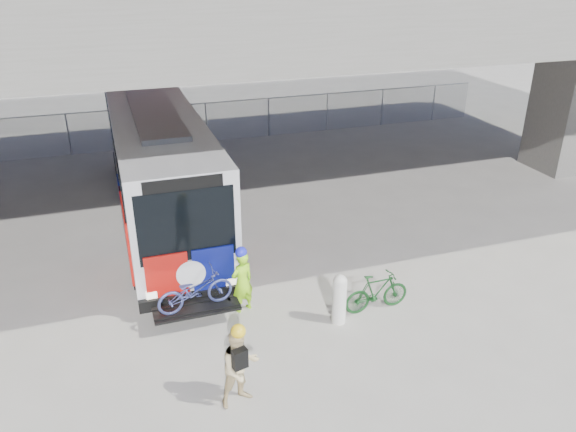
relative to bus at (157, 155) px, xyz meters
name	(u,v)px	position (x,y,z in m)	size (l,w,h in m)	color
ground	(256,268)	(2.00, -4.47, -2.11)	(160.00, 160.00, 0.00)	#9E9991
bus	(157,155)	(0.00, 0.00, 0.00)	(2.67, 13.00, 3.69)	silver
overpass	(213,7)	(2.00, -0.47, 4.44)	(40.00, 16.00, 7.95)	#605E59
chainlink_fence	(184,113)	(2.00, 7.53, -0.68)	(30.00, 0.06, 30.00)	gray
bollard	(339,297)	(3.20, -7.51, -1.42)	(0.33, 0.33, 1.28)	white
cyclist_hivis	(242,280)	(1.17, -6.32, -1.27)	(0.68, 0.56, 1.75)	#9AF419
cyclist_tan	(240,366)	(0.36, -9.33, -1.26)	(0.92, 0.80, 1.80)	beige
bike_parked	(377,292)	(4.26, -7.35, -1.60)	(0.47, 1.67, 1.01)	#16471C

